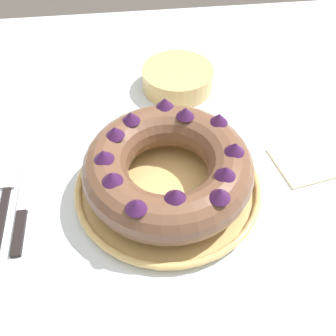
# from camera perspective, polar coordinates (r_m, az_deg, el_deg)

# --- Properties ---
(ground_plane) EXTENTS (8.00, 8.00, 0.00)m
(ground_plane) POSITION_cam_1_polar(r_m,az_deg,el_deg) (1.34, -0.92, -22.90)
(ground_plane) COLOR #4C4742
(dining_table) EXTENTS (1.47, 1.29, 0.73)m
(dining_table) POSITION_cam_1_polar(r_m,az_deg,el_deg) (0.74, -1.54, -6.40)
(dining_table) COLOR silver
(dining_table) RESTS_ON ground_plane
(serving_dish) EXTENTS (0.32, 0.32, 0.02)m
(serving_dish) POSITION_cam_1_polar(r_m,az_deg,el_deg) (0.68, 0.00, -2.67)
(serving_dish) COLOR tan
(serving_dish) RESTS_ON dining_table
(bundt_cake) EXTENTS (0.28, 0.28, 0.09)m
(bundt_cake) POSITION_cam_1_polar(r_m,az_deg,el_deg) (0.64, 0.00, 0.09)
(bundt_cake) COLOR brown
(bundt_cake) RESTS_ON serving_dish
(fork) EXTENTS (0.02, 0.21, 0.01)m
(fork) POSITION_cam_1_polar(r_m,az_deg,el_deg) (0.72, -22.62, -4.60)
(fork) COLOR black
(fork) RESTS_ON dining_table
(cake_knife) EXTENTS (0.02, 0.19, 0.01)m
(cake_knife) POSITION_cam_1_polar(r_m,az_deg,el_deg) (0.69, -20.43, -6.16)
(cake_knife) COLOR black
(cake_knife) RESTS_ON dining_table
(side_bowl) EXTENTS (0.15, 0.15, 0.05)m
(side_bowl) POSITION_cam_1_polar(r_m,az_deg,el_deg) (0.88, 1.41, 12.87)
(side_bowl) COLOR tan
(side_bowl) RESTS_ON dining_table
(napkin) EXTENTS (0.16, 0.13, 0.00)m
(napkin) POSITION_cam_1_polar(r_m,az_deg,el_deg) (0.78, 20.35, 1.08)
(napkin) COLOR beige
(napkin) RESTS_ON dining_table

